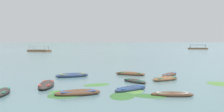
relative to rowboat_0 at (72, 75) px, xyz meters
The scene contains 23 objects.
ground_plane 1480.47m from the rowboat_0, 89.75° to the left, with size 6000.00×6000.00×0.00m, color slate.
mountain_1 2424.35m from the rowboat_0, 106.63° to the left, with size 802.46×802.46×207.20m, color #56665B.
mountain_2 2304.08m from the rowboat_0, 91.57° to the left, with size 604.47×604.47×194.40m, color slate.
mountain_3 2188.10m from the rowboat_0, 75.72° to the left, with size 1397.25×1397.25×520.18m, color slate.
rowboat_0 is the anchor object (origin of this frame).
rowboat_1 12.02m from the rowboat_0, ahead, with size 2.86×3.82×0.44m.
rowboat_2 14.21m from the rowboat_0, 44.69° to the right, with size 3.33×0.85×0.46m.
rowboat_3 8.18m from the rowboat_0, 25.33° to the right, with size 2.83×2.93×0.44m.
rowboat_4 6.68m from the rowboat_0, 98.37° to the right, with size 1.97×4.46×0.63m.
rowboat_5 10.36m from the rowboat_0, 74.97° to the right, with size 3.89×2.44×0.58m.
rowboat_6 10.57m from the rowboat_0, 49.14° to the right, with size 3.30×3.06×0.55m.
rowboat_7 10.59m from the rowboat_0, 109.06° to the right, with size 1.70×3.28×0.54m.
rowboat_8 7.29m from the rowboat_0, 16.51° to the left, with size 4.01×2.23×0.55m.
rowboat_9 10.96m from the rowboat_0, 10.68° to the right, with size 3.47×2.81×0.54m.
ferry_0 77.53m from the rowboat_0, 112.50° to the left, with size 10.26×6.53×2.54m.
ferry_1 117.05m from the rowboat_0, 67.59° to the left, with size 10.71×5.81×2.54m.
weed_patch_0 9.97m from the rowboat_0, 79.45° to the right, with size 3.50×2.62×0.14m, color #2D5628.
weed_patch_1 16.67m from the rowboat_0, 14.03° to the right, with size 3.21×2.72×0.14m, color #477033.
weed_patch_2 11.87m from the rowboat_0, 58.25° to the right, with size 3.04×1.97×0.14m, color #2D5628.
weed_patch_3 10.69m from the rowboat_0, 50.21° to the right, with size 2.39×2.32×0.14m, color #477033.
weed_patch_4 13.03m from the rowboat_0, 50.18° to the right, with size 2.73×1.58×0.14m, color #2D5628.
weed_patch_5 6.43m from the rowboat_0, 55.44° to the right, with size 1.45×2.77×0.14m, color #38662D.
weed_patch_6 8.77m from the rowboat_0, 82.86° to the right, with size 2.37×1.05×0.14m, color #38662D.
Camera 1 is at (0.24, -9.95, 4.28)m, focal length 40.17 mm.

